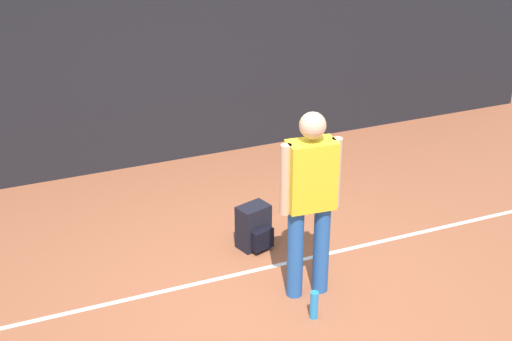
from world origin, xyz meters
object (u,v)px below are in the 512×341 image
object	(u,v)px
backpack	(254,228)
water_bottle	(314,305)
tennis_ball_by_fence	(269,213)
tennis_player	(310,195)

from	to	relation	value
backpack	water_bottle	xyz separation A→B (m)	(0.03, -1.24, -0.08)
backpack	tennis_ball_by_fence	bearing A→B (deg)	37.02
backpack	water_bottle	size ratio (longest dim) A/B	1.74
tennis_player	backpack	xyz separation A→B (m)	(-0.14, 0.88, -0.76)
tennis_player	backpack	world-z (taller)	tennis_player
tennis_ball_by_fence	water_bottle	size ratio (longest dim) A/B	0.26
tennis_ball_by_fence	water_bottle	distance (m)	1.78
tennis_ball_by_fence	backpack	bearing A→B (deg)	-126.15
tennis_player	water_bottle	size ratio (longest dim) A/B	6.71
backpack	tennis_ball_by_fence	xyz separation A→B (m)	(0.37, 0.50, -0.18)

